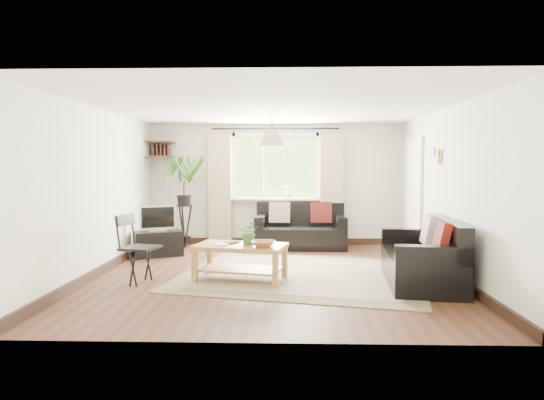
{
  "coord_description": "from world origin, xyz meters",
  "views": [
    {
      "loc": [
        0.22,
        -6.93,
        1.56
      ],
      "look_at": [
        0.0,
        0.4,
        1.05
      ],
      "focal_mm": 32.0,
      "sensor_mm": 36.0,
      "label": 1
    }
  ],
  "objects_px": {
    "sofa_back": "(300,227)",
    "sofa_right": "(421,253)",
    "palm_stand": "(184,201)",
    "folding_chair": "(140,249)",
    "coffee_table": "(241,262)",
    "tv_stand": "(158,243)"
  },
  "relations": [
    {
      "from": "sofa_back",
      "to": "sofa_right",
      "type": "xyz_separation_m",
      "value": [
        1.52,
        -2.79,
        0.01
      ]
    },
    {
      "from": "palm_stand",
      "to": "tv_stand",
      "type": "bearing_deg",
      "value": -105.23
    },
    {
      "from": "sofa_right",
      "to": "coffee_table",
      "type": "height_order",
      "value": "sofa_right"
    },
    {
      "from": "palm_stand",
      "to": "folding_chair",
      "type": "bearing_deg",
      "value": -89.3
    },
    {
      "from": "folding_chair",
      "to": "coffee_table",
      "type": "bearing_deg",
      "value": -67.6
    },
    {
      "from": "tv_stand",
      "to": "palm_stand",
      "type": "bearing_deg",
      "value": 50.31
    },
    {
      "from": "sofa_back",
      "to": "tv_stand",
      "type": "relative_size",
      "value": 2.13
    },
    {
      "from": "palm_stand",
      "to": "folding_chair",
      "type": "relative_size",
      "value": 1.92
    },
    {
      "from": "sofa_back",
      "to": "palm_stand",
      "type": "height_order",
      "value": "palm_stand"
    },
    {
      "from": "sofa_right",
      "to": "tv_stand",
      "type": "relative_size",
      "value": 2.16
    },
    {
      "from": "sofa_back",
      "to": "sofa_right",
      "type": "relative_size",
      "value": 0.98
    },
    {
      "from": "sofa_back",
      "to": "coffee_table",
      "type": "xyz_separation_m",
      "value": [
        -0.89,
        -2.66,
        -0.16
      ]
    },
    {
      "from": "sofa_right",
      "to": "folding_chair",
      "type": "distance_m",
      "value": 3.73
    },
    {
      "from": "sofa_back",
      "to": "folding_chair",
      "type": "distance_m",
      "value": 3.62
    },
    {
      "from": "tv_stand",
      "to": "folding_chair",
      "type": "distance_m",
      "value": 2.02
    },
    {
      "from": "sofa_back",
      "to": "sofa_right",
      "type": "bearing_deg",
      "value": -60.27
    },
    {
      "from": "tv_stand",
      "to": "palm_stand",
      "type": "relative_size",
      "value": 0.46
    },
    {
      "from": "sofa_right",
      "to": "tv_stand",
      "type": "bearing_deg",
      "value": -109.72
    },
    {
      "from": "sofa_back",
      "to": "folding_chair",
      "type": "xyz_separation_m",
      "value": [
        -2.21,
        -2.87,
        0.06
      ]
    },
    {
      "from": "coffee_table",
      "to": "palm_stand",
      "type": "xyz_separation_m",
      "value": [
        -1.35,
        2.73,
        0.64
      ]
    },
    {
      "from": "coffee_table",
      "to": "tv_stand",
      "type": "height_order",
      "value": "coffee_table"
    },
    {
      "from": "coffee_table",
      "to": "sofa_right",
      "type": "bearing_deg",
      "value": -3.0
    }
  ]
}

